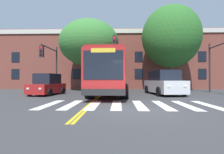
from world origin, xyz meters
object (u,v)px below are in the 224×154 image
object	(u,v)px
traffic_light_near_corner	(219,57)
traffic_light_far_corner	(50,60)
street_tree_curbside_large	(171,37)
car_red_near_lane	(47,85)
traffic_light_overhead	(116,54)
street_tree_curbside_small	(89,43)
car_tan_behind_bus	(107,83)
car_white_far_lane	(164,83)
city_bus	(111,74)

from	to	relation	value
traffic_light_near_corner	traffic_light_far_corner	bearing A→B (deg)	178.66
street_tree_curbside_large	traffic_light_near_corner	bearing A→B (deg)	-49.78
car_red_near_lane	traffic_light_overhead	xyz separation A→B (m)	(5.92, 3.07, 3.10)
car_red_near_lane	street_tree_curbside_small	size ratio (longest dim) A/B	0.44
car_tan_behind_bus	car_white_far_lane	bearing A→B (deg)	-60.33
city_bus	street_tree_curbside_small	size ratio (longest dim) A/B	1.33
traffic_light_far_corner	street_tree_curbside_large	distance (m)	13.65
traffic_light_near_corner	traffic_light_far_corner	world-z (taller)	traffic_light_near_corner
street_tree_curbside_large	street_tree_curbside_small	distance (m)	9.60
traffic_light_near_corner	traffic_light_overhead	xyz separation A→B (m)	(-9.62, 1.28, 0.52)
car_tan_behind_bus	traffic_light_far_corner	xyz separation A→B (m)	(-5.14, -8.09, 2.44)
car_white_far_lane	traffic_light_near_corner	world-z (taller)	traffic_light_near_corner
city_bus	car_white_far_lane	bearing A→B (deg)	-2.03
car_white_far_lane	car_red_near_lane	bearing A→B (deg)	-176.53
car_tan_behind_bus	traffic_light_near_corner	distance (m)	14.10
street_tree_curbside_small	car_red_near_lane	bearing A→B (deg)	-115.13
car_white_far_lane	traffic_light_overhead	distance (m)	5.63
car_white_far_lane	traffic_light_far_corner	bearing A→B (deg)	171.68
traffic_light_overhead	street_tree_curbside_large	xyz separation A→B (m)	(6.32, 2.61, 2.39)
street_tree_curbside_small	car_white_far_lane	bearing A→B (deg)	-34.48
traffic_light_overhead	street_tree_curbside_small	distance (m)	4.50
car_tan_behind_bus	street_tree_curbside_large	world-z (taller)	street_tree_curbside_large
car_white_far_lane	street_tree_curbside_small	distance (m)	10.08
traffic_light_overhead	street_tree_curbside_small	world-z (taller)	street_tree_curbside_small
city_bus	car_white_far_lane	xyz separation A→B (m)	(4.65, -0.17, -0.83)
traffic_light_near_corner	street_tree_curbside_large	distance (m)	5.87
car_tan_behind_bus	traffic_light_far_corner	distance (m)	9.89
car_white_far_lane	street_tree_curbside_small	size ratio (longest dim) A/B	0.58
car_red_near_lane	car_white_far_lane	xyz separation A→B (m)	(10.05, 0.61, 0.17)
city_bus	street_tree_curbside_large	bearing A→B (deg)	35.64
car_tan_behind_bus	traffic_light_near_corner	size ratio (longest dim) A/B	0.94
traffic_light_overhead	street_tree_curbside_small	size ratio (longest dim) A/B	0.65
traffic_light_far_corner	street_tree_curbside_large	xyz separation A→B (m)	(12.83, 3.52, 3.07)
car_white_far_lane	street_tree_curbside_small	bearing A→B (deg)	145.52
traffic_light_near_corner	traffic_light_overhead	size ratio (longest dim) A/B	0.86
traffic_light_far_corner	traffic_light_overhead	size ratio (longest dim) A/B	0.82
street_tree_curbside_large	street_tree_curbside_small	size ratio (longest dim) A/B	1.10
traffic_light_near_corner	car_white_far_lane	bearing A→B (deg)	-167.86
car_red_near_lane	traffic_light_overhead	size ratio (longest dim) A/B	0.67
car_white_far_lane	traffic_light_overhead	bearing A→B (deg)	149.24
street_tree_curbside_small	street_tree_curbside_large	bearing A→B (deg)	-0.00
city_bus	traffic_light_overhead	xyz separation A→B (m)	(0.52, 2.29, 2.10)
city_bus	car_tan_behind_bus	size ratio (longest dim) A/B	2.51
traffic_light_far_corner	street_tree_curbside_small	xyz separation A→B (m)	(3.25, 3.52, 2.37)
city_bus	car_red_near_lane	distance (m)	5.55
traffic_light_far_corner	traffic_light_overhead	distance (m)	6.60
city_bus	street_tree_curbside_large	xyz separation A→B (m)	(6.84, 4.91, 4.49)
car_white_far_lane	city_bus	bearing A→B (deg)	177.97
city_bus	street_tree_curbside_large	size ratio (longest dim) A/B	1.21
car_white_far_lane	traffic_light_overhead	world-z (taller)	traffic_light_overhead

